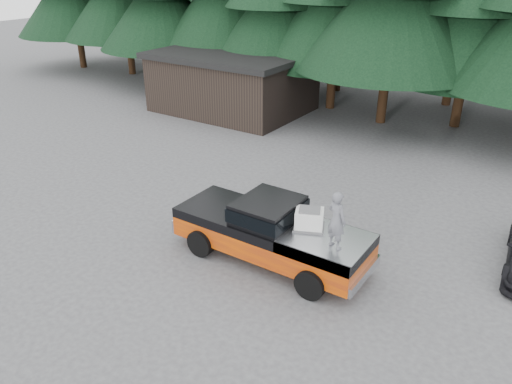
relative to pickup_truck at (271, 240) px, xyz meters
The scene contains 6 objects.
ground 1.39m from the pickup_truck, behind, with size 120.00×120.00×0.00m, color #474749.
pickup_truck is the anchor object (origin of this frame).
truck_cab 0.97m from the pickup_truck, behind, with size 1.66×1.90×0.59m, color black.
air_compressor 1.47m from the pickup_truck, ahead, with size 0.76×0.63×0.52m, color white.
man_on_bed 2.62m from the pickup_truck, ahead, with size 0.58×0.38×1.59m, color slate.
utility_building 15.88m from the pickup_truck, 130.17° to the left, with size 8.40×6.40×3.30m.
Camera 1 is at (7.85, -10.76, 8.23)m, focal length 35.00 mm.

